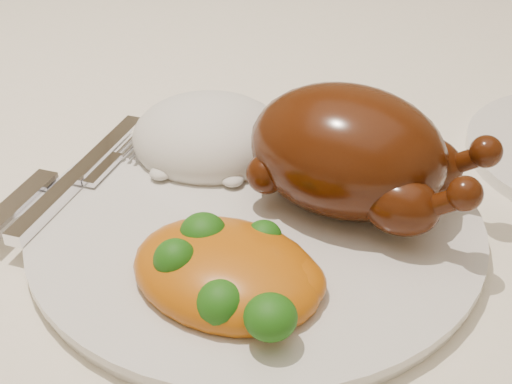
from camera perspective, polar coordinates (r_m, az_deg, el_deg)
The scene contains 7 objects.
dining_table at distance 0.73m, azimuth -4.54°, elevation 0.59°, with size 1.60×0.90×0.76m.
tablecloth at distance 0.70m, azimuth -4.81°, elevation 5.65°, with size 1.73×1.03×0.18m.
dinner_plate at distance 0.49m, azimuth -0.00°, elevation -2.58°, with size 0.30×0.30×0.01m, color silver.
roast_chicken at distance 0.48m, azimuth 7.71°, elevation 3.17°, with size 0.17×0.11×0.09m.
rice_mound at distance 0.55m, azimuth -3.70°, elevation 4.32°, with size 0.15×0.15×0.06m.
mac_and_cheese at distance 0.42m, azimuth -1.87°, elevation -6.52°, with size 0.12×0.09×0.05m.
cutlery at distance 0.52m, azimuth -15.50°, elevation 0.34°, with size 0.05×0.18×0.01m.
Camera 1 is at (0.36, -0.50, 1.06)m, focal length 50.00 mm.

